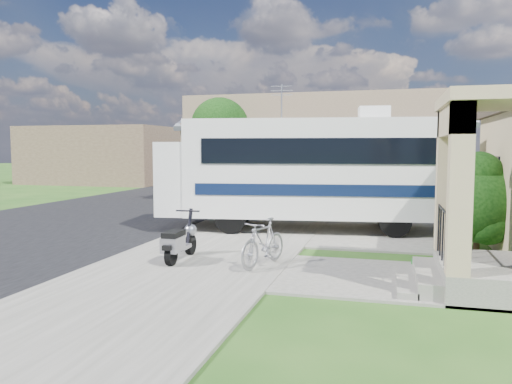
% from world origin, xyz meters
% --- Properties ---
extents(ground, '(120.00, 120.00, 0.00)m').
position_xyz_m(ground, '(0.00, 0.00, 0.00)').
color(ground, '#1D4813').
extents(street_slab, '(9.00, 80.00, 0.02)m').
position_xyz_m(street_slab, '(-7.50, 10.00, 0.01)').
color(street_slab, black).
rests_on(street_slab, ground).
extents(sidewalk_slab, '(4.00, 80.00, 0.06)m').
position_xyz_m(sidewalk_slab, '(-1.00, 10.00, 0.03)').
color(sidewalk_slab, '#5E5C54').
rests_on(sidewalk_slab, ground).
extents(driveway_slab, '(7.00, 6.00, 0.05)m').
position_xyz_m(driveway_slab, '(1.50, 4.50, 0.03)').
color(driveway_slab, '#5E5C54').
rests_on(driveway_slab, ground).
extents(walk_slab, '(4.00, 3.00, 0.05)m').
position_xyz_m(walk_slab, '(3.00, -1.00, 0.03)').
color(walk_slab, '#5E5C54').
rests_on(walk_slab, ground).
extents(warehouse, '(12.50, 8.40, 5.04)m').
position_xyz_m(warehouse, '(0.00, 13.97, 1.99)').
color(warehouse, '#7D674E').
rests_on(warehouse, ground).
extents(distant_bldg_far, '(10.00, 8.00, 4.00)m').
position_xyz_m(distant_bldg_far, '(-17.00, 22.00, 2.00)').
color(distant_bldg_far, brown).
rests_on(distant_bldg_far, ground).
extents(distant_bldg_near, '(8.00, 7.00, 3.20)m').
position_xyz_m(distant_bldg_near, '(-15.00, 34.00, 1.60)').
color(distant_bldg_near, '#7D674E').
rests_on(distant_bldg_near, ground).
extents(street_tree_a, '(2.44, 2.40, 4.58)m').
position_xyz_m(street_tree_a, '(-3.70, 9.05, 3.25)').
color(street_tree_a, black).
rests_on(street_tree_a, ground).
extents(street_tree_b, '(2.44, 2.40, 4.73)m').
position_xyz_m(street_tree_b, '(-3.70, 19.05, 3.39)').
color(street_tree_b, black).
rests_on(street_tree_b, ground).
extents(street_tree_c, '(2.44, 2.40, 4.42)m').
position_xyz_m(street_tree_c, '(-3.70, 28.05, 3.10)').
color(street_tree_c, black).
rests_on(street_tree_c, ground).
extents(motorhome, '(8.78, 3.78, 4.36)m').
position_xyz_m(motorhome, '(0.58, 4.35, 1.87)').
color(motorhome, silver).
rests_on(motorhome, ground).
extents(shrub, '(1.97, 1.88, 2.42)m').
position_xyz_m(shrub, '(5.09, 2.10, 1.24)').
color(shrub, black).
rests_on(shrub, ground).
extents(scooter, '(0.56, 1.61, 1.06)m').
position_xyz_m(scooter, '(-1.34, -0.76, 0.48)').
color(scooter, black).
rests_on(scooter, ground).
extents(bicycle, '(0.93, 1.69, 0.98)m').
position_xyz_m(bicycle, '(0.53, -0.73, 0.49)').
color(bicycle, '#939399').
rests_on(bicycle, ground).
extents(pickup_truck, '(3.50, 5.73, 1.48)m').
position_xyz_m(pickup_truck, '(-5.72, 13.04, 0.74)').
color(pickup_truck, silver).
rests_on(pickup_truck, ground).
extents(van, '(2.31, 5.68, 1.65)m').
position_xyz_m(van, '(-6.37, 20.53, 0.82)').
color(van, silver).
rests_on(van, ground).
extents(garden_hose, '(0.43, 0.43, 0.19)m').
position_xyz_m(garden_hose, '(3.70, -0.06, 0.10)').
color(garden_hose, '#14641C').
rests_on(garden_hose, ground).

